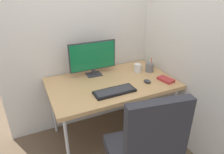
{
  "coord_description": "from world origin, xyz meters",
  "views": [
    {
      "loc": [
        -0.83,
        -1.79,
        1.74
      ],
      "look_at": [
        -0.03,
        -0.08,
        0.83
      ],
      "focal_mm": 32.72,
      "sensor_mm": 36.0,
      "label": 1
    }
  ],
  "objects_px": {
    "monitor": "(93,57)",
    "mouse": "(147,81)",
    "coffee_mug": "(138,68)",
    "notebook": "(166,80)",
    "pen_holder": "(150,67)",
    "office_chair": "(144,153)",
    "keyboard": "(115,91)"
  },
  "relations": [
    {
      "from": "coffee_mug",
      "to": "mouse",
      "type": "bearing_deg",
      "value": -100.15
    },
    {
      "from": "monitor",
      "to": "coffee_mug",
      "type": "xyz_separation_m",
      "value": [
        0.51,
        -0.15,
        -0.17
      ]
    },
    {
      "from": "mouse",
      "to": "pen_holder",
      "type": "relative_size",
      "value": 0.49
    },
    {
      "from": "monitor",
      "to": "keyboard",
      "type": "bearing_deg",
      "value": -84.9
    },
    {
      "from": "monitor",
      "to": "coffee_mug",
      "type": "relative_size",
      "value": 4.61
    },
    {
      "from": "coffee_mug",
      "to": "office_chair",
      "type": "bearing_deg",
      "value": -118.54
    },
    {
      "from": "pen_holder",
      "to": "coffee_mug",
      "type": "height_order",
      "value": "pen_holder"
    },
    {
      "from": "pen_holder",
      "to": "coffee_mug",
      "type": "xyz_separation_m",
      "value": [
        -0.14,
        0.05,
        -0.01
      ]
    },
    {
      "from": "monitor",
      "to": "pen_holder",
      "type": "bearing_deg",
      "value": -17.36
    },
    {
      "from": "pen_holder",
      "to": "office_chair",
      "type": "bearing_deg",
      "value": -125.83
    },
    {
      "from": "pen_holder",
      "to": "notebook",
      "type": "distance_m",
      "value": 0.29
    },
    {
      "from": "office_chair",
      "to": "coffee_mug",
      "type": "bearing_deg",
      "value": 61.46
    },
    {
      "from": "coffee_mug",
      "to": "monitor",
      "type": "bearing_deg",
      "value": 163.55
    },
    {
      "from": "monitor",
      "to": "notebook",
      "type": "relative_size",
      "value": 3.12
    },
    {
      "from": "coffee_mug",
      "to": "notebook",
      "type": "bearing_deg",
      "value": -64.93
    },
    {
      "from": "mouse",
      "to": "office_chair",
      "type": "bearing_deg",
      "value": -140.15
    },
    {
      "from": "notebook",
      "to": "coffee_mug",
      "type": "distance_m",
      "value": 0.37
    },
    {
      "from": "keyboard",
      "to": "coffee_mug",
      "type": "distance_m",
      "value": 0.57
    },
    {
      "from": "office_chair",
      "to": "notebook",
      "type": "distance_m",
      "value": 0.95
    },
    {
      "from": "monitor",
      "to": "mouse",
      "type": "distance_m",
      "value": 0.66
    },
    {
      "from": "mouse",
      "to": "notebook",
      "type": "bearing_deg",
      "value": -28.85
    },
    {
      "from": "monitor",
      "to": "mouse",
      "type": "xyz_separation_m",
      "value": [
        0.45,
        -0.43,
        -0.2
      ]
    },
    {
      "from": "office_chair",
      "to": "pen_holder",
      "type": "bearing_deg",
      "value": 54.17
    },
    {
      "from": "monitor",
      "to": "coffee_mug",
      "type": "distance_m",
      "value": 0.55
    },
    {
      "from": "mouse",
      "to": "notebook",
      "type": "relative_size",
      "value": 0.51
    },
    {
      "from": "monitor",
      "to": "mouse",
      "type": "relative_size",
      "value": 6.18
    },
    {
      "from": "mouse",
      "to": "coffee_mug",
      "type": "distance_m",
      "value": 0.29
    },
    {
      "from": "monitor",
      "to": "pen_holder",
      "type": "relative_size",
      "value": 3.05
    },
    {
      "from": "pen_holder",
      "to": "monitor",
      "type": "bearing_deg",
      "value": 162.64
    },
    {
      "from": "notebook",
      "to": "pen_holder",
      "type": "bearing_deg",
      "value": 82.5
    },
    {
      "from": "mouse",
      "to": "coffee_mug",
      "type": "xyz_separation_m",
      "value": [
        0.05,
        0.29,
        0.03
      ]
    },
    {
      "from": "office_chair",
      "to": "mouse",
      "type": "distance_m",
      "value": 0.85
    }
  ]
}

